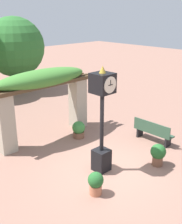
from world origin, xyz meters
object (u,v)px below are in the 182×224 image
Objects in this scene: pedestal_clock at (102,117)px; potted_plant_near_right at (79,129)px; potted_plant_near_left at (96,183)px; potted_plant_far_left at (158,154)px; park_bench at (153,132)px.

pedestal_clock reaches higher than potted_plant_near_right.
pedestal_clock is 3.12m from potted_plant_near_right.
potted_plant_near_right reaches higher than potted_plant_near_left.
potted_plant_near_right is (1.16, 2.45, -1.54)m from pedestal_clock.
potted_plant_far_left is (1.62, -1.15, -1.46)m from pedestal_clock.
pedestal_clock is 4.47× the size of potted_plant_far_left.
pedestal_clock is at bearing 37.09° from potted_plant_near_left.
park_bench reaches higher than potted_plant_near_right.
potted_plant_near_right is 3.07m from park_bench.
park_bench is at bearing -51.52° from potted_plant_near_right.
potted_plant_near_left is at bearing -142.91° from pedestal_clock.
potted_plant_near_left is (-1.08, -0.82, -1.52)m from pedestal_clock.
pedestal_clock reaches higher than potted_plant_near_left.
park_bench is at bearing 0.97° from pedestal_clock.
pedestal_clock is 2.04m from potted_plant_near_left.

